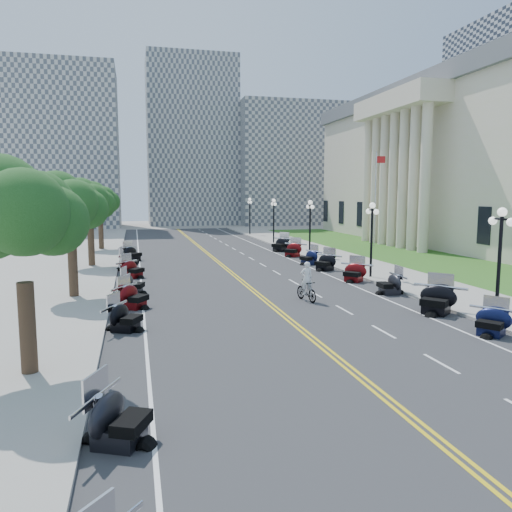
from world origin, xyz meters
TOP-DOWN VIEW (x-y plane):
  - ground at (0.00, 0.00)m, footprint 160.00×160.00m
  - road at (0.00, 10.00)m, footprint 16.00×90.00m
  - centerline_yellow_a at (-0.12, 10.00)m, footprint 0.12×90.00m
  - centerline_yellow_b at (0.12, 10.00)m, footprint 0.12×90.00m
  - edge_line_north at (6.40, 10.00)m, footprint 0.12×90.00m
  - edge_line_south at (-6.40, 10.00)m, footprint 0.12×90.00m
  - lane_dash_3 at (3.20, -12.00)m, footprint 0.12×2.00m
  - lane_dash_4 at (3.20, -8.00)m, footprint 0.12×2.00m
  - lane_dash_5 at (3.20, -4.00)m, footprint 0.12×2.00m
  - lane_dash_6 at (3.20, 0.00)m, footprint 0.12×2.00m
  - lane_dash_7 at (3.20, 4.00)m, footprint 0.12×2.00m
  - lane_dash_8 at (3.20, 8.00)m, footprint 0.12×2.00m
  - lane_dash_9 at (3.20, 12.00)m, footprint 0.12×2.00m
  - lane_dash_10 at (3.20, 16.00)m, footprint 0.12×2.00m
  - lane_dash_11 at (3.20, 20.00)m, footprint 0.12×2.00m
  - lane_dash_12 at (3.20, 24.00)m, footprint 0.12×2.00m
  - lane_dash_13 at (3.20, 28.00)m, footprint 0.12×2.00m
  - lane_dash_14 at (3.20, 32.00)m, footprint 0.12×2.00m
  - lane_dash_15 at (3.20, 36.00)m, footprint 0.12×2.00m
  - lane_dash_16 at (3.20, 40.00)m, footprint 0.12×2.00m
  - lane_dash_17 at (3.20, 44.00)m, footprint 0.12×2.00m
  - lane_dash_18 at (3.20, 48.00)m, footprint 0.12×2.00m
  - lane_dash_19 at (3.20, 52.00)m, footprint 0.12×2.00m
  - sidewalk_north at (10.50, 10.00)m, footprint 5.00×90.00m
  - sidewalk_south at (-10.50, 10.00)m, footprint 5.00×90.00m
  - lawn at (17.50, 18.00)m, footprint 9.00×60.00m
  - civic_building at (32.00, 22.00)m, footprint 26.00×51.00m
  - distant_block_a at (-18.00, 62.00)m, footprint 18.00×14.00m
  - distant_block_b at (4.00, 68.00)m, footprint 16.00×12.00m
  - distant_block_c at (22.00, 65.00)m, footprint 20.00×14.00m
  - street_lamp_1 at (8.60, -8.00)m, footprint 0.50×1.20m
  - street_lamp_2 at (8.60, 4.00)m, footprint 0.50×1.20m
  - street_lamp_3 at (8.60, 16.00)m, footprint 0.50×1.20m
  - street_lamp_4 at (8.60, 28.00)m, footprint 0.50×1.20m
  - street_lamp_5 at (8.60, 40.00)m, footprint 0.50×1.20m
  - flagpole at (18.00, 22.00)m, footprint 1.10×0.20m
  - tree_1 at (-10.00, -10.00)m, footprint 4.80×4.80m
  - tree_2 at (-10.00, 2.00)m, footprint 4.80×4.80m
  - tree_3 at (-10.00, 14.00)m, footprint 4.80×4.80m
  - tree_4 at (-10.00, 26.00)m, footprint 4.80×4.80m
  - motorcycle_n_3 at (7.16, -9.50)m, footprint 2.47×2.47m
  - motorcycle_n_4 at (7.11, -5.77)m, footprint 3.08×3.08m
  - motorcycle_n_5 at (7.29, -0.99)m, footprint 1.98×1.98m
  - motorcycle_n_6 at (7.03, 3.25)m, footprint 2.70×2.70m
  - motorcycle_n_7 at (6.96, 8.13)m, footprint 2.69×2.69m
  - motorcycle_n_8 at (6.86, 11.35)m, footprint 2.31×2.31m
  - motorcycle_n_9 at (7.12, 16.47)m, footprint 2.80×2.80m
  - motorcycle_n_10 at (7.25, 20.74)m, footprint 3.00×3.00m
  - motorcycle_s_2 at (-7.16, -15.05)m, footprint 2.56×2.56m
  - motorcycle_s_4 at (-7.18, -5.31)m, footprint 2.46×2.46m
  - motorcycle_s_5 at (-6.85, -1.17)m, footprint 2.62×2.62m
  - motorcycle_s_6 at (-6.89, 2.52)m, footprint 2.25×2.25m
  - motorcycle_s_7 at (-6.90, 8.16)m, footprint 2.66×2.66m
  - motorcycle_s_8 at (-7.17, 11.57)m, footprint 2.34×2.34m
  - motorcycle_s_9 at (-6.94, 17.08)m, footprint 2.73×2.73m
  - bicycle at (2.08, -1.61)m, footprint 0.93×1.93m
  - cyclist_rider at (2.08, -1.61)m, footprint 0.65×0.42m

SIDE VIEW (x-z plane):
  - ground at x=0.00m, z-range 0.00..0.00m
  - road at x=0.00m, z-range 0.00..0.01m
  - centerline_yellow_a at x=-0.12m, z-range 0.01..0.01m
  - centerline_yellow_b at x=0.12m, z-range 0.01..0.01m
  - edge_line_north at x=6.40m, z-range 0.01..0.01m
  - edge_line_south at x=-6.40m, z-range 0.01..0.01m
  - lane_dash_3 at x=3.20m, z-range 0.01..0.01m
  - lane_dash_4 at x=3.20m, z-range 0.01..0.01m
  - lane_dash_5 at x=3.20m, z-range 0.01..0.01m
  - lane_dash_6 at x=3.20m, z-range 0.01..0.01m
  - lane_dash_7 at x=3.20m, z-range 0.01..0.01m
  - lane_dash_8 at x=3.20m, z-range 0.01..0.01m
  - lane_dash_9 at x=3.20m, z-range 0.01..0.01m
  - lane_dash_10 at x=3.20m, z-range 0.01..0.01m
  - lane_dash_11 at x=3.20m, z-range 0.01..0.01m
  - lane_dash_12 at x=3.20m, z-range 0.01..0.01m
  - lane_dash_13 at x=3.20m, z-range 0.01..0.01m
  - lane_dash_14 at x=3.20m, z-range 0.01..0.01m
  - lane_dash_15 at x=3.20m, z-range 0.01..0.01m
  - lane_dash_16 at x=3.20m, z-range 0.01..0.01m
  - lane_dash_17 at x=3.20m, z-range 0.01..0.01m
  - lane_dash_18 at x=3.20m, z-range 0.01..0.01m
  - lane_dash_19 at x=3.20m, z-range 0.01..0.01m
  - lawn at x=17.50m, z-range 0.00..0.10m
  - sidewalk_north at x=10.50m, z-range 0.00..0.15m
  - sidewalk_south at x=-10.50m, z-range 0.00..0.15m
  - bicycle at x=2.08m, z-range 0.00..1.12m
  - motorcycle_n_3 at x=7.16m, z-range 0.00..1.24m
  - motorcycle_s_6 at x=-6.89m, z-range 0.00..1.25m
  - motorcycle_s_4 at x=-7.18m, z-range 0.00..1.28m
  - motorcycle_n_8 at x=6.86m, z-range 0.00..1.29m
  - motorcycle_n_5 at x=7.29m, z-range 0.00..1.31m
  - motorcycle_s_5 at x=-6.85m, z-range 0.00..1.32m
  - motorcycle_s_7 at x=-6.90m, z-range 0.00..1.33m
  - motorcycle_n_6 at x=7.03m, z-range 0.00..1.34m
  - motorcycle_s_2 at x=-7.16m, z-range 0.00..1.35m
  - motorcycle_s_9 at x=-6.94m, z-range 0.00..1.35m
  - motorcycle_n_7 at x=6.96m, z-range 0.00..1.36m
  - motorcycle_n_9 at x=7.12m, z-range 0.00..1.39m
  - motorcycle_s_8 at x=-7.17m, z-range 0.00..1.44m
  - motorcycle_n_10 at x=7.25m, z-range 0.00..1.52m
  - motorcycle_n_4 at x=7.11m, z-range 0.00..1.53m
  - cyclist_rider at x=2.08m, z-range 1.12..2.89m
  - street_lamp_1 at x=8.60m, z-range 0.15..5.05m
  - street_lamp_2 at x=8.60m, z-range 0.15..5.05m
  - street_lamp_3 at x=8.60m, z-range 0.15..5.05m
  - street_lamp_4 at x=8.60m, z-range 0.15..5.05m
  - street_lamp_5 at x=8.60m, z-range 0.15..5.05m
  - tree_1 at x=-10.00m, z-range 0.15..9.35m
  - tree_2 at x=-10.00m, z-range 0.15..9.35m
  - tree_3 at x=-10.00m, z-range 0.15..9.35m
  - tree_4 at x=-10.00m, z-range 0.15..9.35m
  - flagpole at x=18.00m, z-range 0.00..10.00m
  - civic_building at x=32.00m, z-range 0.00..17.80m
  - distant_block_c at x=22.00m, z-range 0.00..22.00m
  - distant_block_a at x=-18.00m, z-range 0.00..26.00m
  - distant_block_b at x=4.00m, z-range 0.00..30.00m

